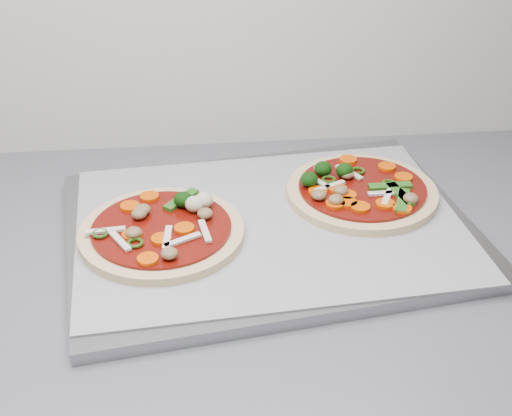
{
  "coord_description": "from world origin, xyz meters",
  "views": [
    {
      "loc": [
        -0.71,
        0.57,
        1.41
      ],
      "look_at": [
        -0.63,
        1.35,
        0.93
      ],
      "focal_mm": 50.0,
      "sensor_mm": 36.0,
      "label": 1
    }
  ],
  "objects": [
    {
      "name": "pizza_right",
      "position": [
        -0.49,
        1.38,
        0.93
      ],
      "size": [
        0.2,
        0.2,
        0.03
      ],
      "rotation": [
        0.0,
        0.0,
        0.0
      ],
      "color": "beige",
      "rests_on": "parchment"
    },
    {
      "name": "baking_tray",
      "position": [
        -0.62,
        1.33,
        0.91
      ],
      "size": [
        0.56,
        0.44,
        0.02
      ],
      "primitive_type": "cube",
      "rotation": [
        0.0,
        0.0,
        0.14
      ],
      "color": "gray",
      "rests_on": "countertop"
    },
    {
      "name": "pizza_left",
      "position": [
        -0.75,
        1.31,
        0.93
      ],
      "size": [
        0.21,
        0.21,
        0.03
      ],
      "rotation": [
        0.0,
        0.0,
        -0.01
      ],
      "color": "beige",
      "rests_on": "parchment"
    },
    {
      "name": "parchment",
      "position": [
        -0.62,
        1.33,
        0.92
      ],
      "size": [
        0.51,
        0.39,
        0.0
      ],
      "primitive_type": "cube",
      "rotation": [
        0.0,
        0.0,
        0.08
      ],
      "color": "#939398",
      "rests_on": "baking_tray"
    }
  ]
}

